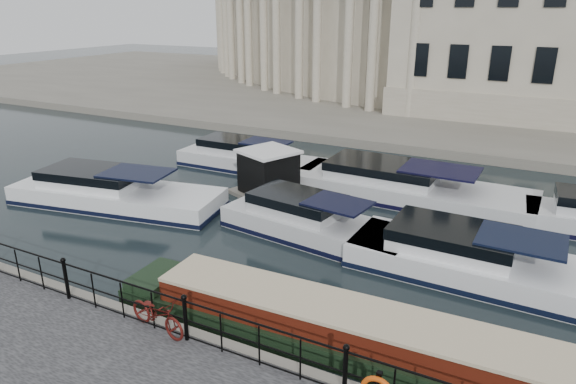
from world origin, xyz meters
name	(u,v)px	position (x,y,z in m)	size (l,w,h in m)	color
ground_plane	(239,312)	(0.00, 0.00, 0.00)	(160.00, 160.00, 0.00)	black
far_bank	(470,96)	(0.00, 39.00, 0.28)	(120.00, 42.00, 0.55)	#6B665B
railing	(185,316)	(0.00, -2.25, 1.20)	(24.14, 0.14, 1.22)	black
civic_building	(459,19)	(-1.00, 34.71, 7.04)	(53.55, 31.84, 16.85)	#ADA38C
bicycle	(157,314)	(-0.83, -2.28, 1.03)	(0.64, 1.83, 0.96)	#4D110D
narrowboat	(366,343)	(3.75, -0.18, 0.37)	(13.92, 2.28, 1.51)	black
harbour_hut	(269,175)	(-3.87, 8.55, 0.95)	(3.73, 3.46, 2.18)	#6B665B
cabin_cruisers	(337,205)	(-0.35, 7.99, 0.37)	(26.78, 10.40, 1.99)	white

